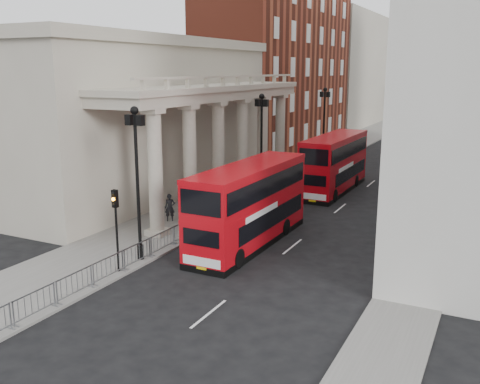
{
  "coord_description": "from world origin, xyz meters",
  "views": [
    {
      "loc": [
        16.73,
        -18.43,
        10.31
      ],
      "look_at": [
        1.7,
        11.61,
        2.56
      ],
      "focal_mm": 40.0,
      "sensor_mm": 36.0,
      "label": 1
    }
  ],
  "objects_px": {
    "lamp_post_mid": "(261,139)",
    "pedestrian_a": "(170,208)",
    "pedestrian_c": "(243,178)",
    "pedestrian_b": "(195,188)",
    "monument_column": "(453,38)",
    "lamp_post_north": "(324,121)",
    "bus_far": "(335,162)",
    "bus_near": "(250,203)",
    "lamp_post_south": "(137,173)",
    "traffic_light": "(116,215)"
  },
  "relations": [
    {
      "from": "lamp_post_north",
      "to": "pedestrian_c",
      "type": "distance_m",
      "value": 14.2
    },
    {
      "from": "pedestrian_b",
      "to": "pedestrian_c",
      "type": "height_order",
      "value": "pedestrian_b"
    },
    {
      "from": "lamp_post_mid",
      "to": "bus_near",
      "type": "xyz_separation_m",
      "value": [
        4.08,
        -10.69,
        -2.39
      ]
    },
    {
      "from": "monument_column",
      "to": "lamp_post_mid",
      "type": "xyz_separation_m",
      "value": [
        -6.6,
        -72.0,
        -11.07
      ]
    },
    {
      "from": "lamp_post_mid",
      "to": "pedestrian_b",
      "type": "bearing_deg",
      "value": -146.76
    },
    {
      "from": "bus_far",
      "to": "pedestrian_a",
      "type": "distance_m",
      "value": 16.24
    },
    {
      "from": "lamp_post_north",
      "to": "traffic_light",
      "type": "relative_size",
      "value": 1.93
    },
    {
      "from": "monument_column",
      "to": "lamp_post_north",
      "type": "distance_m",
      "value": 57.46
    },
    {
      "from": "bus_near",
      "to": "bus_far",
      "type": "height_order",
      "value": "bus_near"
    },
    {
      "from": "bus_near",
      "to": "bus_far",
      "type": "bearing_deg",
      "value": 89.48
    },
    {
      "from": "lamp_post_north",
      "to": "bus_far",
      "type": "distance_m",
      "value": 11.62
    },
    {
      "from": "lamp_post_mid",
      "to": "lamp_post_north",
      "type": "height_order",
      "value": "same"
    },
    {
      "from": "lamp_post_mid",
      "to": "bus_far",
      "type": "distance_m",
      "value": 7.46
    },
    {
      "from": "lamp_post_south",
      "to": "lamp_post_north",
      "type": "relative_size",
      "value": 1.0
    },
    {
      "from": "bus_near",
      "to": "lamp_post_south",
      "type": "bearing_deg",
      "value": -126.92
    },
    {
      "from": "lamp_post_mid",
      "to": "traffic_light",
      "type": "relative_size",
      "value": 1.93
    },
    {
      "from": "lamp_post_mid",
      "to": "lamp_post_south",
      "type": "bearing_deg",
      "value": -90.0
    },
    {
      "from": "bus_near",
      "to": "pedestrian_c",
      "type": "bearing_deg",
      "value": 118.37
    },
    {
      "from": "lamp_post_north",
      "to": "bus_near",
      "type": "bearing_deg",
      "value": -81.3
    },
    {
      "from": "monument_column",
      "to": "lamp_post_north",
      "type": "bearing_deg",
      "value": -96.72
    },
    {
      "from": "bus_near",
      "to": "traffic_light",
      "type": "bearing_deg",
      "value": -117.89
    },
    {
      "from": "bus_near",
      "to": "bus_far",
      "type": "relative_size",
      "value": 1.01
    },
    {
      "from": "lamp_post_north",
      "to": "lamp_post_south",
      "type": "bearing_deg",
      "value": -90.0
    },
    {
      "from": "pedestrian_a",
      "to": "lamp_post_north",
      "type": "bearing_deg",
      "value": 52.73
    },
    {
      "from": "lamp_post_south",
      "to": "bus_near",
      "type": "relative_size",
      "value": 0.74
    },
    {
      "from": "bus_far",
      "to": "pedestrian_c",
      "type": "height_order",
      "value": "bus_far"
    },
    {
      "from": "pedestrian_a",
      "to": "pedestrian_b",
      "type": "xyz_separation_m",
      "value": [
        -1.66,
        6.07,
        -0.01
      ]
    },
    {
      "from": "bus_far",
      "to": "pedestrian_c",
      "type": "distance_m",
      "value": 8.03
    },
    {
      "from": "lamp_post_mid",
      "to": "bus_near",
      "type": "bearing_deg",
      "value": -69.08
    },
    {
      "from": "lamp_post_south",
      "to": "traffic_light",
      "type": "relative_size",
      "value": 1.93
    },
    {
      "from": "pedestrian_c",
      "to": "pedestrian_b",
      "type": "bearing_deg",
      "value": -99.24
    },
    {
      "from": "pedestrian_b",
      "to": "bus_near",
      "type": "bearing_deg",
      "value": 117.88
    },
    {
      "from": "pedestrian_a",
      "to": "pedestrian_c",
      "type": "relative_size",
      "value": 1.09
    },
    {
      "from": "pedestrian_c",
      "to": "pedestrian_a",
      "type": "bearing_deg",
      "value": -83.48
    },
    {
      "from": "lamp_post_north",
      "to": "pedestrian_c",
      "type": "relative_size",
      "value": 4.81
    },
    {
      "from": "bus_far",
      "to": "pedestrian_a",
      "type": "relative_size",
      "value": 5.92
    },
    {
      "from": "bus_near",
      "to": "monument_column",
      "type": "bearing_deg",
      "value": 88.88
    },
    {
      "from": "bus_far",
      "to": "pedestrian_c",
      "type": "relative_size",
      "value": 6.44
    },
    {
      "from": "bus_near",
      "to": "pedestrian_a",
      "type": "distance_m",
      "value": 7.22
    },
    {
      "from": "traffic_light",
      "to": "lamp_post_north",
      "type": "bearing_deg",
      "value": 90.17
    },
    {
      "from": "lamp_post_mid",
      "to": "pedestrian_c",
      "type": "height_order",
      "value": "lamp_post_mid"
    },
    {
      "from": "lamp_post_mid",
      "to": "bus_far",
      "type": "xyz_separation_m",
      "value": [
        4.41,
        5.52,
        -2.4
      ]
    },
    {
      "from": "lamp_post_mid",
      "to": "pedestrian_a",
      "type": "bearing_deg",
      "value": -107.2
    },
    {
      "from": "traffic_light",
      "to": "bus_near",
      "type": "distance_m",
      "value": 8.37
    },
    {
      "from": "monument_column",
      "to": "lamp_post_mid",
      "type": "height_order",
      "value": "monument_column"
    },
    {
      "from": "lamp_post_south",
      "to": "lamp_post_mid",
      "type": "height_order",
      "value": "same"
    },
    {
      "from": "lamp_post_south",
      "to": "lamp_post_north",
      "type": "bearing_deg",
      "value": 90.0
    },
    {
      "from": "traffic_light",
      "to": "bus_near",
      "type": "xyz_separation_m",
      "value": [
        3.98,
        7.33,
        -0.58
      ]
    },
    {
      "from": "bus_near",
      "to": "pedestrian_a",
      "type": "relative_size",
      "value": 5.97
    },
    {
      "from": "lamp_post_south",
      "to": "lamp_post_mid",
      "type": "relative_size",
      "value": 1.0
    }
  ]
}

